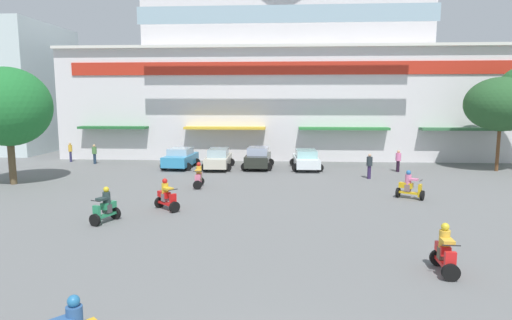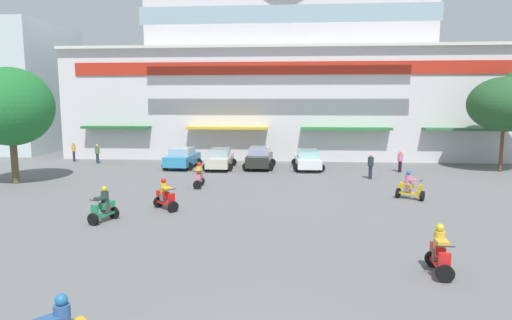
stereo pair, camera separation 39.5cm
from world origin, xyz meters
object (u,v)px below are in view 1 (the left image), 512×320
(plaza_tree_0, at_px, (6,109))
(pedestrian_1, at_px, (369,165))
(parked_car_1, at_px, (218,159))
(parked_car_2, at_px, (258,158))
(scooter_rider_1, at_px, (166,197))
(scooter_rider_4, at_px, (410,187))
(scooter_rider_5, at_px, (199,177))
(scooter_rider_2, at_px, (445,253))
(plaza_tree_3, at_px, (501,104))
(parked_car_0, at_px, (180,158))
(pedestrian_0, at_px, (398,160))
(parked_car_3, at_px, (306,159))
(plaza_tree_2, at_px, (8,107))
(scooter_rider_0, at_px, (105,208))
(pedestrian_2, at_px, (70,151))
(pedestrian_3, at_px, (94,153))

(plaza_tree_0, relative_size, pedestrian_1, 3.82)
(parked_car_1, distance_m, parked_car_2, 2.99)
(scooter_rider_1, height_order, scooter_rider_4, scooter_rider_4)
(scooter_rider_5, bearing_deg, scooter_rider_2, -51.03)
(plaza_tree_3, xyz_separation_m, pedestrian_1, (-9.94, -3.82, -3.92))
(parked_car_0, bearing_deg, scooter_rider_5, -68.54)
(scooter_rider_2, relative_size, pedestrian_0, 0.98)
(parked_car_3, distance_m, pedestrian_0, 6.66)
(plaza_tree_0, bearing_deg, pedestrian_0, 13.25)
(plaza_tree_2, distance_m, scooter_rider_0, 12.78)
(plaza_tree_3, relative_size, pedestrian_0, 4.31)
(scooter_rider_5, distance_m, pedestrian_2, 16.18)
(parked_car_2, distance_m, scooter_rider_5, 8.03)
(parked_car_1, xyz_separation_m, scooter_rider_4, (11.63, -9.33, -0.13))
(pedestrian_0, xyz_separation_m, pedestrian_3, (-23.65, 2.38, 0.01))
(pedestrian_3, bearing_deg, parked_car_0, -12.79)
(pedestrian_1, bearing_deg, pedestrian_3, 165.75)
(parked_car_3, distance_m, scooter_rider_5, 10.03)
(plaza_tree_0, bearing_deg, parked_car_2, 24.38)
(scooter_rider_1, distance_m, pedestrian_1, 14.34)
(parked_car_0, bearing_deg, parked_car_2, 2.02)
(parked_car_1, xyz_separation_m, scooter_rider_5, (-0.11, -7.11, -0.13))
(parked_car_2, height_order, pedestrian_3, parked_car_2)
(scooter_rider_0, height_order, scooter_rider_2, scooter_rider_0)
(parked_car_0, bearing_deg, parked_car_1, -1.82)
(parked_car_2, distance_m, pedestrian_3, 13.50)
(parked_car_3, bearing_deg, scooter_rider_0, -121.43)
(parked_car_1, relative_size, scooter_rider_4, 2.86)
(pedestrian_0, height_order, pedestrian_3, pedestrian_3)
(parked_car_1, height_order, parked_car_2, parked_car_2)
(parked_car_0, bearing_deg, pedestrian_2, 165.12)
(pedestrian_2, bearing_deg, plaza_tree_3, -4.23)
(parked_car_0, xyz_separation_m, scooter_rider_2, (12.82, -19.55, -0.14))
(scooter_rider_2, bearing_deg, plaza_tree_2, 149.85)
(parked_car_0, distance_m, parked_car_3, 9.55)
(pedestrian_1, relative_size, pedestrian_3, 1.06)
(parked_car_1, relative_size, pedestrian_1, 2.60)
(parked_car_0, distance_m, scooter_rider_0, 14.87)
(parked_car_3, relative_size, pedestrian_3, 2.83)
(parked_car_0, distance_m, pedestrian_3, 7.69)
(parked_car_2, height_order, scooter_rider_2, parked_car_2)
(pedestrian_1, bearing_deg, scooter_rider_5, -161.60)
(scooter_rider_4, bearing_deg, scooter_rider_2, -99.81)
(parked_car_2, distance_m, scooter_rider_0, 16.09)
(scooter_rider_0, xyz_separation_m, scooter_rider_4, (14.26, 5.45, -0.01))
(plaza_tree_3, distance_m, scooter_rider_4, 13.76)
(scooter_rider_1, bearing_deg, pedestrian_3, 124.53)
(pedestrian_3, bearing_deg, pedestrian_0, -5.74)
(scooter_rider_0, height_order, pedestrian_0, pedestrian_0)
(pedestrian_0, bearing_deg, plaza_tree_3, 6.64)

